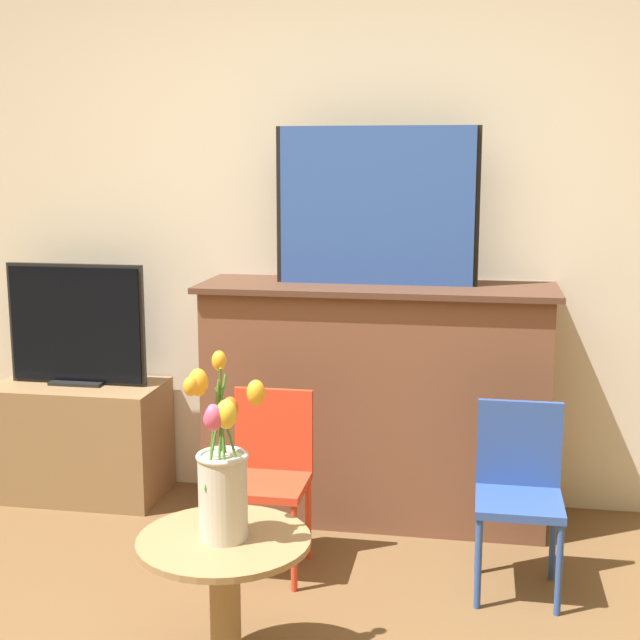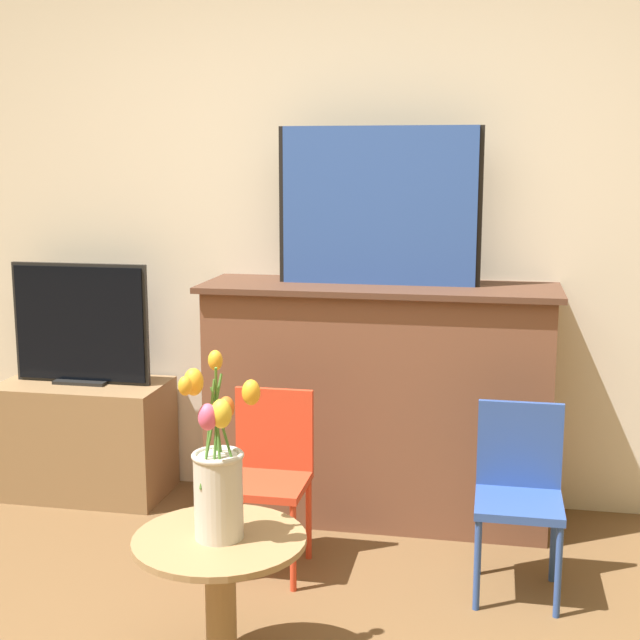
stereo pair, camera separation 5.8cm
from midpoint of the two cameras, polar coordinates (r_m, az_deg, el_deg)
name	(u,v)px [view 1 (the left image)]	position (r m, az deg, el deg)	size (l,w,h in m)	color
wall_back	(348,207)	(4.06, 1.42, 7.21)	(8.00, 0.06, 2.70)	beige
fireplace_mantel	(376,399)	(3.92, 3.17, -5.05)	(1.52, 0.49, 1.04)	brown
painting	(376,206)	(3.79, 3.19, 7.29)	(0.86, 0.03, 0.66)	black
tv_stand	(81,439)	(4.37, -15.40, -7.38)	(0.77, 0.42, 0.54)	olive
tv_monitor	(76,326)	(4.25, -15.71, -0.37)	(0.65, 0.12, 0.56)	black
chair_red	(269,468)	(3.47, -3.76, -9.44)	(0.31, 0.31, 0.69)	red
chair_blue	(519,485)	(3.37, 12.12, -10.26)	(0.31, 0.31, 0.69)	#2D4C99
side_table	(225,588)	(2.79, -6.72, -16.67)	(0.52, 0.52, 0.47)	#99754C
vase_tulips	(223,475)	(2.64, -6.89, -9.85)	(0.22, 0.25, 0.54)	beige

